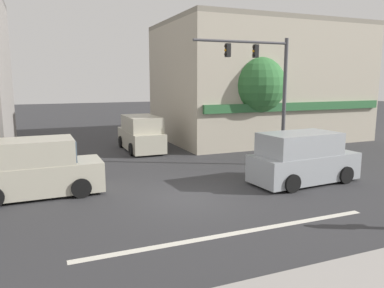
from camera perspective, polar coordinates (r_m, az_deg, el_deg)
ground_plane at (r=13.77m, az=-0.48°, el=-8.14°), size 120.00×120.00×0.00m
lane_marking_stripe at (r=10.81m, az=6.70°, el=-13.33°), size 9.00×0.24×0.01m
building_right_corner at (r=28.16m, az=9.96°, el=9.28°), size 13.65×9.57×8.16m
street_tree at (r=23.23m, az=9.92°, el=8.81°), size 3.44×3.44×5.65m
traffic_light_mast at (r=18.44m, az=11.47°, el=9.38°), size 4.89×0.30×6.20m
van_crossing_leftbound at (r=16.13m, az=16.51°, el=-2.20°), size 4.72×2.28×2.11m
van_waiting_far at (r=22.79m, az=-7.77°, el=1.51°), size 2.04×4.60×2.11m
van_crossing_center at (r=14.88m, az=-22.90°, el=-3.56°), size 4.62×2.08×2.11m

